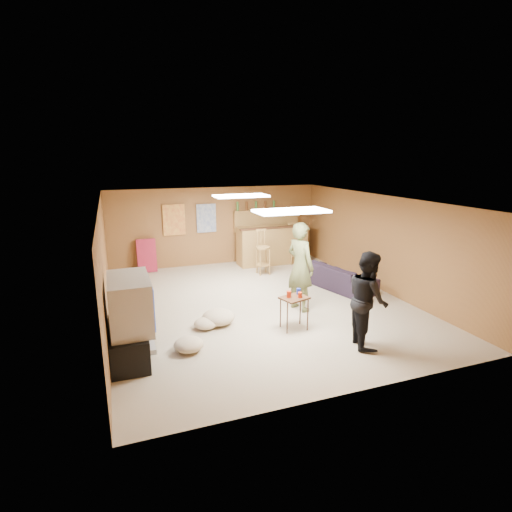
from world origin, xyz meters
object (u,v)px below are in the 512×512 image
object	(u,v)px
person_olive	(300,267)
tray_table	(294,313)
sofa	(338,276)
tv_body	(130,303)
bar_counter	(272,245)
person_black	(368,299)

from	to	relation	value
person_olive	tray_table	xyz separation A→B (m)	(-0.52, -0.82, -0.60)
sofa	tray_table	world-z (taller)	tray_table
sofa	tv_body	bearing A→B (deg)	96.67
tray_table	sofa	bearing A→B (deg)	41.74
tv_body	sofa	world-z (taller)	tv_body
person_olive	sofa	size ratio (longest dim) A/B	0.95
tv_body	sofa	size ratio (longest dim) A/B	0.58
tray_table	bar_counter	bearing A→B (deg)	72.73
bar_counter	person_olive	size ratio (longest dim) A/B	1.11
person_black	sofa	bearing A→B (deg)	-6.63
person_olive	tray_table	world-z (taller)	person_olive
tv_body	person_olive	size ratio (longest dim) A/B	0.61
tv_body	person_olive	xyz separation A→B (m)	(3.32, 0.94, 0.00)
tv_body	sofa	distance (m)	5.18
tray_table	person_black	bearing A→B (deg)	-48.72
bar_counter	sofa	xyz separation A→B (m)	(0.63, -2.57, -0.27)
bar_counter	tray_table	world-z (taller)	bar_counter
person_black	person_olive	bearing A→B (deg)	26.45
sofa	tray_table	xyz separation A→B (m)	(-1.98, -1.77, 0.02)
bar_counter	tray_table	xyz separation A→B (m)	(-1.35, -4.34, -0.25)
person_black	sofa	size ratio (longest dim) A/B	0.84
bar_counter	tray_table	distance (m)	4.55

